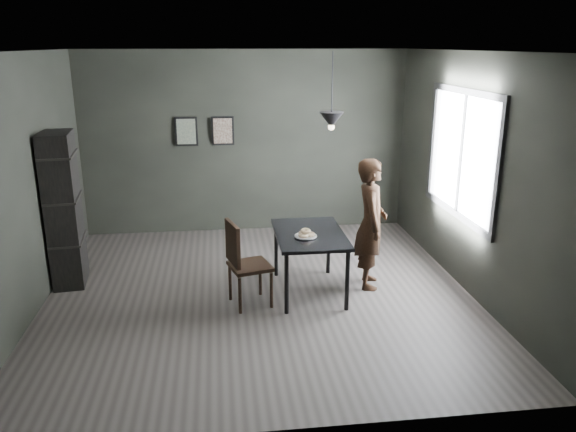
{
  "coord_description": "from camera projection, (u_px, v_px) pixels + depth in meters",
  "views": [
    {
      "loc": [
        -0.43,
        -6.15,
        2.88
      ],
      "look_at": [
        0.35,
        0.05,
        0.95
      ],
      "focal_mm": 35.0,
      "sensor_mm": 36.0,
      "label": 1
    }
  ],
  "objects": [
    {
      "name": "donut_pile",
      "position": [
        306.0,
        234.0,
        6.42
      ],
      "size": [
        0.2,
        0.2,
        0.09
      ],
      "rotation": [
        0.0,
        0.0,
        -0.16
      ],
      "color": "beige",
      "rests_on": "white_plate"
    },
    {
      "name": "woman",
      "position": [
        371.0,
        224.0,
        6.76
      ],
      "size": [
        0.49,
        0.65,
        1.6
      ],
      "primitive_type": "imported",
      "rotation": [
        0.0,
        0.0,
        1.38
      ],
      "color": "black",
      "rests_on": "ground"
    },
    {
      "name": "cafe_table",
      "position": [
        310.0,
        239.0,
        6.61
      ],
      "size": [
        0.8,
        1.2,
        0.75
      ],
      "color": "black",
      "rests_on": "ground"
    },
    {
      "name": "framed_print_left",
      "position": [
        186.0,
        131.0,
        8.49
      ],
      "size": [
        0.34,
        0.04,
        0.44
      ],
      "color": "black",
      "rests_on": "ground"
    },
    {
      "name": "window_assembly",
      "position": [
        461.0,
        154.0,
        6.74
      ],
      "size": [
        0.04,
        1.96,
        1.56
      ],
      "color": "white",
      "rests_on": "ground"
    },
    {
      "name": "back_wall",
      "position": [
        246.0,
        143.0,
        8.69
      ],
      "size": [
        5.0,
        0.1,
        2.8
      ],
      "primitive_type": "cube",
      "color": "black",
      "rests_on": "ground"
    },
    {
      "name": "shelf_unit",
      "position": [
        64.0,
        210.0,
        6.8
      ],
      "size": [
        0.42,
        0.66,
        1.89
      ],
      "primitive_type": "cube",
      "rotation": [
        0.0,
        0.0,
        0.1
      ],
      "color": "black",
      "rests_on": "ground"
    },
    {
      "name": "pendant_lamp",
      "position": [
        331.0,
        120.0,
        6.32
      ],
      "size": [
        0.28,
        0.28,
        0.86
      ],
      "color": "black",
      "rests_on": "ground"
    },
    {
      "name": "ceiling",
      "position": [
        256.0,
        51.0,
        5.91
      ],
      "size": [
        5.0,
        5.0,
        0.02
      ],
      "color": "silver",
      "rests_on": "ground"
    },
    {
      "name": "white_plate",
      "position": [
        306.0,
        237.0,
        6.43
      ],
      "size": [
        0.23,
        0.23,
        0.01
      ],
      "primitive_type": "cylinder",
      "color": "white",
      "rests_on": "cafe_table"
    },
    {
      "name": "wood_chair",
      "position": [
        242.0,
        259.0,
        6.28
      ],
      "size": [
        0.53,
        0.53,
        1.0
      ],
      "rotation": [
        0.0,
        0.0,
        0.27
      ],
      "color": "black",
      "rests_on": "ground"
    },
    {
      "name": "framed_print_right",
      "position": [
        223.0,
        131.0,
        8.56
      ],
      "size": [
        0.34,
        0.04,
        0.44
      ],
      "color": "black",
      "rests_on": "ground"
    },
    {
      "name": "ground",
      "position": [
        260.0,
        294.0,
        6.73
      ],
      "size": [
        5.0,
        5.0,
        0.0
      ],
      "primitive_type": "plane",
      "color": "#332F2C",
      "rests_on": "ground"
    }
  ]
}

